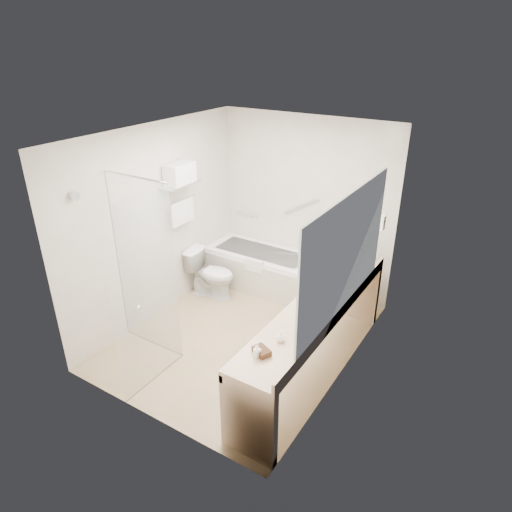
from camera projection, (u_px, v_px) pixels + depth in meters
The scene contains 25 objects.
floor at pixel (243, 336), 5.73m from camera, with size 3.20×3.20×0.00m, color tan.
ceiling at pixel (240, 135), 4.64m from camera, with size 2.60×3.20×0.10m, color white.
wall_back at pixel (305, 206), 6.41m from camera, with size 2.60×0.10×2.50m, color beige.
wall_front at pixel (140, 311), 3.97m from camera, with size 2.60×0.10×2.50m, color beige.
wall_left at pixel (157, 223), 5.81m from camera, with size 0.10×3.20×2.50m, color beige.
wall_right at pixel (350, 275), 4.57m from camera, with size 0.10×3.20×2.50m, color beige.
bathtub at pixel (261, 268), 6.80m from camera, with size 1.60×0.73×0.59m.
grab_bar_short at pixel (247, 214), 6.96m from camera, with size 0.03×0.03×0.40m, color silver.
grab_bar_long at pixel (301, 206), 6.40m from camera, with size 0.03×0.03×0.60m, color silver.
shower_enclosure at pixel (145, 279), 4.86m from camera, with size 0.96×0.91×2.11m.
towel_shelf at pixel (180, 180), 5.79m from camera, with size 0.24×0.55×0.81m.
vanity_counter at pixel (315, 324), 4.85m from camera, with size 0.55×2.70×0.95m.
sink at pixel (334, 294), 5.06m from camera, with size 0.40×0.52×0.14m, color white.
faucet at pixel (347, 289), 4.94m from camera, with size 0.03×0.03×0.14m, color silver.
mirror at pixel (346, 253), 4.33m from camera, with size 0.02×2.00×1.20m, color #B0B5BD.
hairdryer_unit at pixel (381, 222), 5.30m from camera, with size 0.08×0.10×0.18m, color white.
toilet at pixel (211, 274), 6.51m from camera, with size 0.39×0.69×0.68m, color white.
amenity_basket at pixel (262, 351), 4.06m from camera, with size 0.16×0.11×0.05m, color #4D2F1B.
soap_bottle_a at pixel (257, 354), 4.03m from camera, with size 0.05×0.12×0.06m, color white.
soap_bottle_b at pixel (281, 338), 4.22m from camera, with size 0.08×0.11×0.08m, color white.
water_bottle_left at pixel (353, 262), 5.50m from camera, with size 0.06×0.06×0.21m.
water_bottle_mid at pixel (351, 263), 5.51m from camera, with size 0.06×0.06×0.19m.
water_bottle_right at pixel (351, 254), 5.73m from camera, with size 0.06×0.06×0.18m.
drinking_glass_near at pixel (356, 264), 5.57m from camera, with size 0.06×0.06×0.08m, color silver.
drinking_glass_far at pixel (336, 282), 5.15m from camera, with size 0.08×0.08×0.10m, color silver.
Camera 1 is at (2.64, -3.91, 3.42)m, focal length 32.00 mm.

